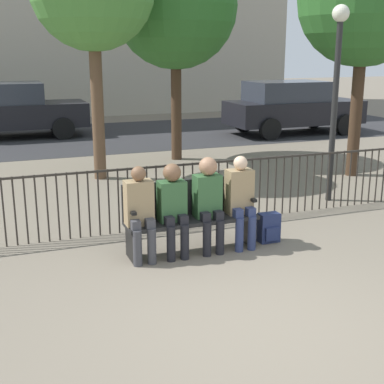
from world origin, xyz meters
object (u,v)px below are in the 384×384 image
backpack (269,228)px  tree_1 (176,7)px  seated_person_0 (140,209)px  lamp_post (337,72)px  park_bench (190,213)px  seated_person_2 (209,199)px  tree_2 (365,0)px  parked_car_2 (292,107)px  seated_person_1 (173,204)px  seated_person_3 (241,197)px  parked_car_0 (10,109)px

backpack → tree_1: tree_1 is taller
seated_person_0 → lamp_post: (3.81, 1.50, 1.53)m
tree_1 → lamp_post: size_ratio=1.50×
park_bench → backpack: bearing=-6.1°
park_bench → seated_person_0: seated_person_0 is taller
seated_person_2 → tree_2: (4.48, 2.97, 2.78)m
tree_1 → parked_car_2: (4.68, 2.56, -2.64)m
seated_person_1 → seated_person_2: (0.48, 0.00, 0.03)m
park_bench → tree_1: bearing=72.5°
backpack → parked_car_2: parked_car_2 is taller
seated_person_2 → tree_1: 6.70m
seated_person_3 → parked_car_2: 10.27m
seated_person_0 → tree_2: bearing=28.9°
seated_person_0 → seated_person_3: (1.36, 0.00, 0.02)m
backpack → parked_car_2: 10.03m
seated_person_2 → backpack: (0.90, 0.01, -0.51)m
tree_1 → backpack: bearing=-96.9°
seated_person_2 → backpack: bearing=0.5°
seated_person_0 → tree_1: size_ratio=0.24×
tree_1 → parked_car_0: (-3.53, 4.79, -2.64)m
parked_car_2 → parked_car_0: bearing=164.8°
park_bench → seated_person_3: seated_person_3 is taller
seated_person_3 → tree_2: size_ratio=0.26×
backpack → parked_car_2: bearing=57.4°
park_bench → seated_person_3: 0.70m
park_bench → seated_person_0: bearing=-169.5°
seated_person_1 → backpack: seated_person_1 is taller
park_bench → parked_car_0: 10.69m
park_bench → lamp_post: (3.11, 1.37, 1.69)m
lamp_post → seated_person_1: bearing=-156.0°
parked_car_0 → seated_person_1: bearing=-82.3°
seated_person_1 → seated_person_2: seated_person_2 is taller
seated_person_3 → backpack: bearing=1.1°
lamp_post → parked_car_2: lamp_post is taller
backpack → lamp_post: size_ratio=0.12×
park_bench → parked_car_2: parked_car_2 is taller
seated_person_2 → tree_2: tree_2 is taller
park_bench → seated_person_3: size_ratio=1.42×
backpack → parked_car_0: size_ratio=0.10×
seated_person_2 → lamp_post: bearing=27.4°
park_bench → seated_person_2: (0.21, -0.13, 0.21)m
seated_person_1 → seated_person_0: bearing=-180.0°
seated_person_1 → tree_2: tree_2 is taller
lamp_post → tree_1: bearing=106.4°
seated_person_2 → tree_2: size_ratio=0.26×
seated_person_0 → tree_2: tree_2 is taller
parked_car_2 → backpack: bearing=-122.6°
park_bench → seated_person_1: seated_person_1 is taller
tree_1 → seated_person_1: bearing=-109.5°
seated_person_1 → seated_person_3: size_ratio=0.98×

